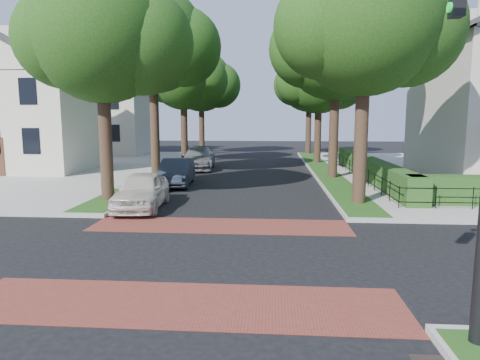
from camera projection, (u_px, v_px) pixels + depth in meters
name	position (u px, v px, depth m)	size (l,w,h in m)	color
ground	(206.00, 254.00, 11.81)	(120.00, 120.00, 0.00)	black
crosswalk_far	(220.00, 226.00, 14.97)	(9.00, 2.20, 0.01)	maroon
crosswalk_near	(183.00, 304.00, 8.65)	(9.00, 2.20, 0.01)	maroon
grass_strip_ne	(323.00, 169.00, 30.25)	(1.60, 29.80, 0.02)	#1F4112
grass_strip_nw	(173.00, 168.00, 31.04)	(1.60, 29.80, 0.02)	#1F4112
tree_right_near	(367.00, 22.00, 17.45)	(7.75, 6.67, 10.66)	black
tree_right_mid	(338.00, 46.00, 25.31)	(8.25, 7.09, 11.22)	black
tree_right_far	(320.00, 78.00, 34.32)	(7.25, 6.23, 9.74)	black
tree_right_back	(310.00, 83.00, 43.16)	(7.50, 6.45, 10.20)	black
tree_left_near	(105.00, 35.00, 18.30)	(7.50, 6.45, 10.20)	black
tree_left_mid	(155.00, 42.00, 26.06)	(8.00, 6.88, 11.48)	black
tree_left_far	(185.00, 77.00, 35.09)	(7.00, 6.02, 9.86)	black
tree_left_back	(203.00, 82.00, 43.95)	(7.75, 6.66, 10.44)	black
hedge_main_road	(369.00, 168.00, 25.95)	(1.00, 18.00, 1.20)	#173C15
fence_main_road	(356.00, 170.00, 26.03)	(0.06, 18.00, 0.90)	black
house_left_near	(26.00, 99.00, 29.98)	(10.00, 9.00, 10.14)	beige
house_left_far	(103.00, 105.00, 43.80)	(10.00, 9.00, 10.14)	#BBB6A8
traffic_signal	(480.00, 53.00, 6.43)	(2.17, 2.00, 8.00)	black
parked_car_front	(142.00, 191.00, 17.73)	(1.80, 4.47, 1.52)	silver
parked_car_middle	(177.00, 172.00, 23.79)	(1.59, 4.56, 1.50)	#222934
parked_car_rear	(199.00, 158.00, 31.47)	(2.25, 5.53, 1.60)	slate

